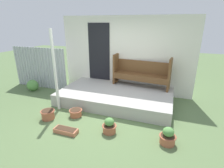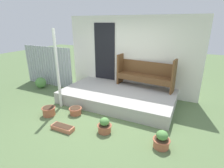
{
  "view_description": "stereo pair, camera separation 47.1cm",
  "coord_description": "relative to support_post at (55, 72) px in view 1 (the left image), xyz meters",
  "views": [
    {
      "loc": [
        1.59,
        -3.86,
        2.38
      ],
      "look_at": [
        0.11,
        0.33,
        0.81
      ],
      "focal_mm": 28.0,
      "sensor_mm": 36.0,
      "label": 1
    },
    {
      "loc": [
        2.02,
        -3.68,
        2.38
      ],
      "look_at": [
        0.11,
        0.33,
        0.81
      ],
      "focal_mm": 28.0,
      "sensor_mm": 36.0,
      "label": 2
    }
  ],
  "objects": [
    {
      "name": "ground_plane",
      "position": [
        1.38,
        0.07,
        -1.12
      ],
      "size": [
        24.0,
        24.0,
        0.0
      ],
      "primitive_type": "plane",
      "color": "#5B7547"
    },
    {
      "name": "flower_pot_left",
      "position": [
        0.07,
        -0.56,
        -0.99
      ],
      "size": [
        0.36,
        0.36,
        0.24
      ],
      "color": "#B26042",
      "rests_on": "ground_plane"
    },
    {
      "name": "fence_corrugated",
      "position": [
        -1.72,
        1.32,
        -0.36
      ],
      "size": [
        2.25,
        0.05,
        1.52
      ],
      "color": "#ADB2B7",
      "rests_on": "ground_plane"
    },
    {
      "name": "support_post",
      "position": [
        0.0,
        0.0,
        0.0
      ],
      "size": [
        0.08,
        0.08,
        2.24
      ],
      "color": "white",
      "rests_on": "ground_plane"
    },
    {
      "name": "porch_slab",
      "position": [
        1.39,
        1.02,
        -0.94
      ],
      "size": [
        3.43,
        1.91,
        0.36
      ],
      "color": "#B2AFA8",
      "rests_on": "ground_plane"
    },
    {
      "name": "flower_pot_far_right",
      "position": [
        3.05,
        -0.57,
        -0.96
      ],
      "size": [
        0.35,
        0.35,
        0.38
      ],
      "color": "#B26042",
      "rests_on": "ground_plane"
    },
    {
      "name": "flower_pot_middle",
      "position": [
        0.68,
        -0.2,
        -1.02
      ],
      "size": [
        0.35,
        0.35,
        0.19
      ],
      "color": "#B26042",
      "rests_on": "ground_plane"
    },
    {
      "name": "house_wall",
      "position": [
        1.35,
        2.01,
        0.18
      ],
      "size": [
        4.63,
        0.08,
        2.6
      ],
      "color": "white",
      "rests_on": "ground_plane"
    },
    {
      "name": "flower_pot_right",
      "position": [
        1.78,
        -0.6,
        -0.96
      ],
      "size": [
        0.34,
        0.34,
        0.36
      ],
      "color": "#B26042",
      "rests_on": "ground_plane"
    },
    {
      "name": "shrub_by_fence",
      "position": [
        -1.76,
        0.9,
        -0.92
      ],
      "size": [
        0.42,
        0.38,
        0.41
      ],
      "color": "#599347",
      "rests_on": "ground_plane"
    },
    {
      "name": "planter_box_rect",
      "position": [
        0.85,
        -0.94,
        -1.07
      ],
      "size": [
        0.55,
        0.21,
        0.11
      ],
      "color": "#C67251",
      "rests_on": "ground_plane"
    },
    {
      "name": "bench",
      "position": [
        2.04,
        1.74,
        -0.27
      ],
      "size": [
        1.89,
        0.58,
        1.02
      ],
      "rotation": [
        0.0,
        0.0,
        -0.1
      ],
      "color": "brown",
      "rests_on": "porch_slab"
    }
  ]
}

